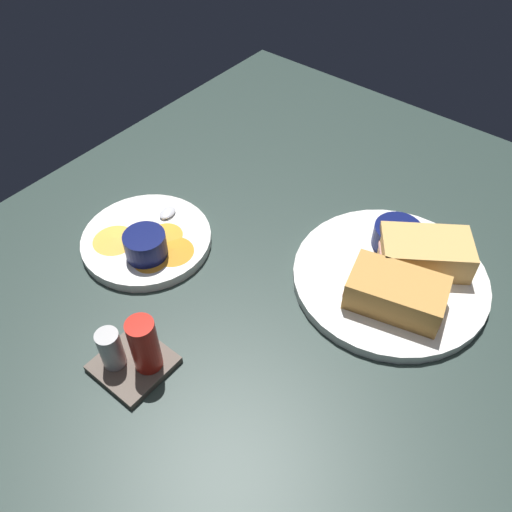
{
  "coord_description": "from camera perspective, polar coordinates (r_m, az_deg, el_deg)",
  "views": [
    {
      "loc": [
        -23.16,
        44.72,
        60.88
      ],
      "look_at": [
        10.88,
        2.37,
        3.0
      ],
      "focal_mm": 37.51,
      "sensor_mm": 36.0,
      "label": 1
    }
  ],
  "objects": [
    {
      "name": "plate_sandwich_main",
      "position": [
        0.82,
        14.06,
        -2.3
      ],
      "size": [
        28.69,
        28.69,
        1.6
      ],
      "primitive_type": "cylinder",
      "color": "white",
      "rests_on": "ground_plane"
    },
    {
      "name": "ground_plane",
      "position": [
        0.8,
        7.17,
        -4.8
      ],
      "size": [
        110.0,
        110.0,
        3.0
      ],
      "primitive_type": "cube",
      "color": "#283833"
    },
    {
      "name": "spoon_by_gravy_ramekin",
      "position": [
        0.88,
        -9.92,
        4.03
      ],
      "size": [
        3.1,
        9.96,
        0.8
      ],
      "color": "silver",
      "rests_on": "plate_chips_companion"
    },
    {
      "name": "spoon_by_dark_ramekin",
      "position": [
        0.82,
        13.26,
        -1.09
      ],
      "size": [
        2.97,
        9.96,
        0.8
      ],
      "color": "silver",
      "rests_on": "plate_sandwich_main"
    },
    {
      "name": "plantain_chip_scatter",
      "position": [
        0.84,
        -11.42,
        1.19
      ],
      "size": [
        17.95,
        13.79,
        0.6
      ],
      "color": "orange",
      "rests_on": "plate_chips_companion"
    },
    {
      "name": "ramekin_dark_sauce",
      "position": [
        0.84,
        14.81,
        2.13
      ],
      "size": [
        7.32,
        7.32,
        3.6
      ],
      "color": "#0C144C",
      "rests_on": "plate_sandwich_main"
    },
    {
      "name": "sandwich_half_near",
      "position": [
        0.76,
        14.73,
        -3.81
      ],
      "size": [
        14.59,
        10.62,
        4.8
      ],
      "color": "#C68C42",
      "rests_on": "plate_sandwich_main"
    },
    {
      "name": "ramekin_light_gravy",
      "position": [
        0.82,
        -11.71,
        1.21
      ],
      "size": [
        6.37,
        6.37,
        4.04
      ],
      "color": "#0C144C",
      "rests_on": "plate_chips_companion"
    },
    {
      "name": "plate_chips_companion",
      "position": [
        0.87,
        -11.57,
        1.68
      ],
      "size": [
        20.44,
        20.44,
        1.6
      ],
      "primitive_type": "cylinder",
      "color": "white",
      "rests_on": "ground_plane"
    },
    {
      "name": "sandwich_half_far",
      "position": [
        0.82,
        17.57,
        0.35
      ],
      "size": [
        15.02,
        13.63,
        4.8
      ],
      "color": "tan",
      "rests_on": "plate_sandwich_main"
    },
    {
      "name": "condiment_caddy",
      "position": [
        0.7,
        -12.94,
        -9.97
      ],
      "size": [
        9.0,
        9.0,
        9.5
      ],
      "color": "brown",
      "rests_on": "ground_plane"
    }
  ]
}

